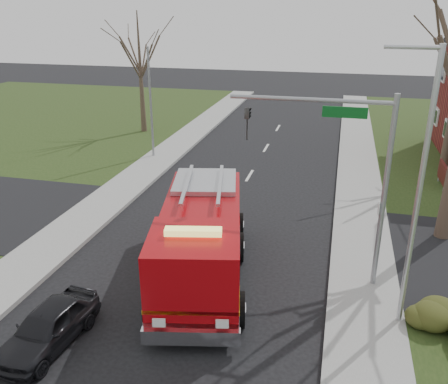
# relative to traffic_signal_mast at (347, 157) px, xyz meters

# --- Properties ---
(ground) EXTENTS (120.00, 120.00, 0.00)m
(ground) POSITION_rel_traffic_signal_mast_xyz_m (-5.21, -1.50, -4.71)
(ground) COLOR black
(ground) RESTS_ON ground
(sidewalk_right) EXTENTS (2.40, 80.00, 0.15)m
(sidewalk_right) POSITION_rel_traffic_signal_mast_xyz_m (0.99, -1.50, -4.63)
(sidewalk_right) COLOR gray
(sidewalk_right) RESTS_ON ground
(sidewalk_left) EXTENTS (2.40, 80.00, 0.15)m
(sidewalk_left) POSITION_rel_traffic_signal_mast_xyz_m (-11.41, -1.50, -4.63)
(sidewalk_left) COLOR gray
(sidewalk_left) RESTS_ON ground
(health_center_sign) EXTENTS (0.12, 2.00, 1.40)m
(health_center_sign) POSITION_rel_traffic_signal_mast_xyz_m (5.29, 11.00, -3.83)
(health_center_sign) COLOR #4C1511
(health_center_sign) RESTS_ON ground
(bare_tree_left) EXTENTS (4.50, 4.50, 9.00)m
(bare_tree_left) POSITION_rel_traffic_signal_mast_xyz_m (-15.21, 18.50, 0.86)
(bare_tree_left) COLOR #403326
(bare_tree_left) RESTS_ON ground
(traffic_signal_mast) EXTENTS (5.29, 0.18, 6.80)m
(traffic_signal_mast) POSITION_rel_traffic_signal_mast_xyz_m (0.00, 0.00, 0.00)
(traffic_signal_mast) COLOR gray
(traffic_signal_mast) RESTS_ON ground
(streetlight_pole) EXTENTS (1.48, 0.16, 8.40)m
(streetlight_pole) POSITION_rel_traffic_signal_mast_xyz_m (1.93, -2.00, -0.16)
(streetlight_pole) COLOR #B7BABF
(streetlight_pole) RESTS_ON ground
(utility_pole_far) EXTENTS (0.14, 0.14, 7.00)m
(utility_pole_far) POSITION_rel_traffic_signal_mast_xyz_m (-12.01, 12.50, -1.21)
(utility_pole_far) COLOR gray
(utility_pole_far) RESTS_ON ground
(fire_engine) EXTENTS (4.51, 8.51, 3.27)m
(fire_engine) POSITION_rel_traffic_signal_mast_xyz_m (-4.73, -1.00, -3.23)
(fire_engine) COLOR #A0070C
(fire_engine) RESTS_ON ground
(parked_car_maroon) EXTENTS (1.80, 3.75, 1.24)m
(parked_car_maroon) POSITION_rel_traffic_signal_mast_xyz_m (-8.01, -5.51, -4.09)
(parked_car_maroon) COLOR black
(parked_car_maroon) RESTS_ON ground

